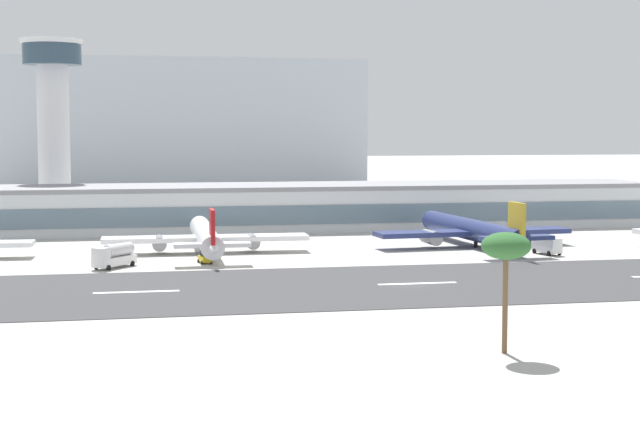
# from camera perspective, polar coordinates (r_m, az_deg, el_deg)

# --- Properties ---
(ground_plane) EXTENTS (1400.00, 1400.00, 0.00)m
(ground_plane) POSITION_cam_1_polar(r_m,az_deg,el_deg) (147.59, 5.16, -4.10)
(ground_plane) COLOR #B2AFA8
(runway_strip) EXTENTS (800.00, 39.53, 0.08)m
(runway_strip) POSITION_cam_1_polar(r_m,az_deg,el_deg) (148.34, 5.08, -4.03)
(runway_strip) COLOR #38383A
(runway_strip) RESTS_ON ground_plane
(runway_centreline_dash_3) EXTENTS (12.00, 1.20, 0.01)m
(runway_centreline_dash_3) POSITION_cam_1_polar(r_m,az_deg,el_deg) (142.75, -10.45, -4.43)
(runway_centreline_dash_3) COLOR white
(runway_centreline_dash_3) RESTS_ON runway_strip
(runway_centreline_dash_4) EXTENTS (12.00, 1.20, 0.01)m
(runway_centreline_dash_4) POSITION_cam_1_polar(r_m,az_deg,el_deg) (148.71, 5.58, -4.00)
(runway_centreline_dash_4) COLOR white
(runway_centreline_dash_4) RESTS_ON runway_strip
(terminal_building) EXTENTS (161.51, 24.18, 10.26)m
(terminal_building) POSITION_cam_1_polar(r_m,az_deg,el_deg) (230.60, -0.60, 0.42)
(terminal_building) COLOR silver
(terminal_building) RESTS_ON ground_plane
(control_tower) EXTENTS (15.11, 15.11, 44.66)m
(control_tower) POSITION_cam_1_polar(r_m,az_deg,el_deg) (252.03, -15.01, 5.65)
(control_tower) COLOR silver
(control_tower) RESTS_ON ground_plane
(distant_hotel_block) EXTENTS (131.67, 38.72, 48.41)m
(distant_hotel_block) POSITION_cam_1_polar(r_m,az_deg,el_deg) (374.88, -7.83, 4.99)
(distant_hotel_block) COLOR #A8B2BC
(distant_hotel_block) RESTS_ON ground_plane
(airliner_red_tail_gate_1) EXTENTS (38.06, 45.72, 9.54)m
(airliner_red_tail_gate_1) POSITION_cam_1_polar(r_m,az_deg,el_deg) (184.89, -6.52, -1.35)
(airliner_red_tail_gate_1) COLOR white
(airliner_red_tail_gate_1) RESTS_ON ground_plane
(airliner_gold_tail_gate_2) EXTENTS (39.72, 47.86, 9.99)m
(airliner_gold_tail_gate_2) POSITION_cam_1_polar(r_m,az_deg,el_deg) (195.73, 8.87, -1.00)
(airliner_gold_tail_gate_2) COLOR navy
(airliner_gold_tail_gate_2) RESTS_ON ground_plane
(service_box_truck_0) EXTENTS (3.88, 6.41, 3.25)m
(service_box_truck_0) POSITION_cam_1_polar(r_m,az_deg,el_deg) (187.17, 12.85, -1.75)
(service_box_truck_0) COLOR white
(service_box_truck_0) RESTS_ON ground_plane
(service_fuel_truck_1) EXTENTS (7.48, 8.17, 3.95)m
(service_fuel_truck_1) POSITION_cam_1_polar(r_m,az_deg,el_deg) (168.37, -11.68, -2.37)
(service_fuel_truck_1) COLOR white
(service_fuel_truck_1) RESTS_ON ground_plane
(service_baggage_tug_2) EXTENTS (2.43, 3.46, 2.20)m
(service_baggage_tug_2) POSITION_cam_1_polar(r_m,az_deg,el_deg) (171.58, -6.60, -2.50)
(service_baggage_tug_2) COLOR gold
(service_baggage_tug_2) RESTS_ON ground_plane
(palm_tree_0) EXTENTS (5.06, 5.06, 12.45)m
(palm_tree_0) POSITION_cam_1_polar(r_m,az_deg,el_deg) (102.89, 10.58, -1.97)
(palm_tree_0) COLOR brown
(palm_tree_0) RESTS_ON ground_plane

